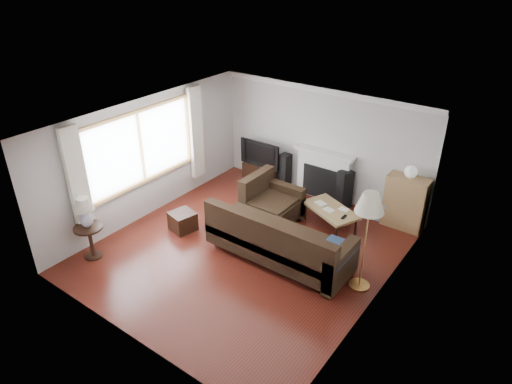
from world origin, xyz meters
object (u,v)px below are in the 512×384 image
Objects in this scene: sectional_sofa at (279,238)px; floor_lamp at (365,242)px; bookshelf at (405,202)px; coffee_table at (330,218)px; side_table at (91,242)px; tv_stand at (263,173)px.

floor_lamp is at bearing 6.17° from sectional_sofa.
floor_lamp reaches higher than sectional_sofa.
floor_lamp is (0.11, -2.26, 0.34)m from bookshelf.
floor_lamp is (1.28, -1.33, 0.67)m from coffee_table.
sectional_sofa reaches higher than side_table.
sectional_sofa is (-1.41, -2.42, -0.09)m from bookshelf.
floor_lamp reaches higher than bookshelf.
side_table reaches higher than tv_stand.
bookshelf is at bearing 92.70° from floor_lamp.
coffee_table is 0.64× the size of floor_lamp.
floor_lamp is (3.58, -2.23, 0.66)m from tv_stand.
bookshelf is 1.71× the size of side_table.
tv_stand is 0.84× the size of bookshelf.
side_table is (-4.32, -2.12, -0.57)m from floor_lamp.
bookshelf reaches higher than tv_stand.
bookshelf is 2.28m from floor_lamp.
sectional_sofa is at bearing -173.83° from floor_lamp.
bookshelf is at bearing 59.74° from sectional_sofa.
tv_stand is 4.27m from floor_lamp.
tv_stand is 0.81× the size of coffee_table.
tv_stand is 3.17m from sectional_sofa.
floor_lamp is (1.52, 0.16, 0.42)m from sectional_sofa.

